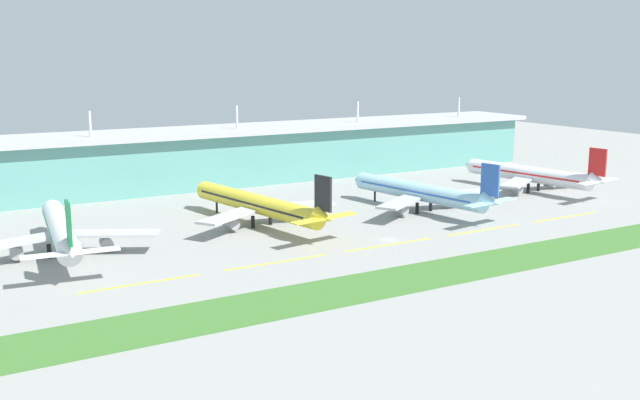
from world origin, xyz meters
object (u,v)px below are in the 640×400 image
(airliner_farthest, at_px, (531,175))
(pushback_tug, at_px, (482,204))
(airliner_near_middle, at_px, (259,204))
(airliner_nearest, at_px, (61,231))
(airliner_far_middle, at_px, (421,192))

(airliner_farthest, height_order, pushback_tug, airliner_farthest)
(airliner_near_middle, bearing_deg, airliner_nearest, -175.14)
(airliner_nearest, xyz_separation_m, pushback_tug, (134.59, -7.84, -5.35))
(airliner_far_middle, distance_m, pushback_tug, 23.61)
(pushback_tug, bearing_deg, airliner_farthest, 18.94)
(airliner_far_middle, relative_size, airliner_farthest, 1.03)
(airliner_far_middle, bearing_deg, airliner_nearest, 178.07)
(airliner_nearest, bearing_deg, airliner_far_middle, -1.93)
(airliner_far_middle, xyz_separation_m, airliner_farthest, (57.56, 7.91, -0.00))
(airliner_near_middle, bearing_deg, airliner_farthest, -0.40)
(airliner_nearest, relative_size, airliner_far_middle, 0.98)
(airliner_far_middle, bearing_deg, airliner_farthest, 7.83)
(airliner_far_middle, height_order, pushback_tug, airliner_far_middle)
(airliner_near_middle, relative_size, airliner_far_middle, 1.07)
(airliner_far_middle, xyz_separation_m, pushback_tug, (22.63, -4.07, -5.35))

